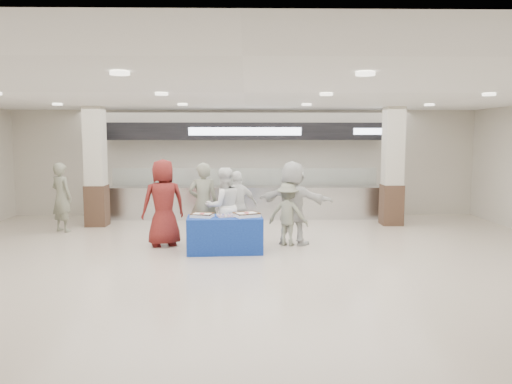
{
  "coord_description": "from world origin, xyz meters",
  "views": [
    {
      "loc": [
        0.04,
        -9.21,
        2.41
      ],
      "look_at": [
        0.25,
        1.6,
        1.2
      ],
      "focal_mm": 35.0,
      "sensor_mm": 36.0,
      "label": 1
    }
  ],
  "objects_px": {
    "soldier_b": "(288,214)",
    "civilian_white": "(293,203)",
    "soldier_a": "(203,203)",
    "chef_short": "(238,206)",
    "sheet_cake_left": "(202,215)",
    "cupcake_tray": "(227,216)",
    "soldier_bg": "(62,197)",
    "sheet_cake_right": "(246,214)",
    "civilian_maroon": "(163,203)",
    "chef_tall": "(224,206)",
    "display_table": "(225,234)"
  },
  "relations": [
    {
      "from": "display_table",
      "to": "sheet_cake_right",
      "type": "distance_m",
      "value": 0.62
    },
    {
      "from": "cupcake_tray",
      "to": "civilian_white",
      "type": "xyz_separation_m",
      "value": [
        1.45,
        0.79,
        0.16
      ]
    },
    {
      "from": "cupcake_tray",
      "to": "soldier_b",
      "type": "relative_size",
      "value": 0.29
    },
    {
      "from": "soldier_bg",
      "to": "civilian_white",
      "type": "bearing_deg",
      "value": -163.89
    },
    {
      "from": "civilian_maroon",
      "to": "chef_tall",
      "type": "relative_size",
      "value": 1.11
    },
    {
      "from": "sheet_cake_left",
      "to": "civilian_white",
      "type": "bearing_deg",
      "value": 22.26
    },
    {
      "from": "display_table",
      "to": "chef_tall",
      "type": "distance_m",
      "value": 0.88
    },
    {
      "from": "sheet_cake_right",
      "to": "soldier_bg",
      "type": "bearing_deg",
      "value": 153.07
    },
    {
      "from": "display_table",
      "to": "chef_short",
      "type": "distance_m",
      "value": 1.24
    },
    {
      "from": "sheet_cake_left",
      "to": "soldier_b",
      "type": "bearing_deg",
      "value": 20.28
    },
    {
      "from": "display_table",
      "to": "cupcake_tray",
      "type": "relative_size",
      "value": 3.82
    },
    {
      "from": "sheet_cake_left",
      "to": "cupcake_tray",
      "type": "xyz_separation_m",
      "value": [
        0.5,
        0.01,
        -0.02
      ]
    },
    {
      "from": "cupcake_tray",
      "to": "soldier_b",
      "type": "height_order",
      "value": "soldier_b"
    },
    {
      "from": "sheet_cake_left",
      "to": "civilian_white",
      "type": "distance_m",
      "value": 2.11
    },
    {
      "from": "sheet_cake_left",
      "to": "civilian_white",
      "type": "relative_size",
      "value": 0.26
    },
    {
      "from": "chef_tall",
      "to": "civilian_maroon",
      "type": "bearing_deg",
      "value": -17.8
    },
    {
      "from": "display_table",
      "to": "cupcake_tray",
      "type": "xyz_separation_m",
      "value": [
        0.04,
        -0.03,
        0.4
      ]
    },
    {
      "from": "civilian_maroon",
      "to": "soldier_a",
      "type": "bearing_deg",
      "value": 171.79
    },
    {
      "from": "chef_short",
      "to": "civilian_maroon",
      "type": "bearing_deg",
      "value": -5.26
    },
    {
      "from": "civilian_maroon",
      "to": "soldier_bg",
      "type": "distance_m",
      "value": 3.33
    },
    {
      "from": "sheet_cake_left",
      "to": "cupcake_tray",
      "type": "bearing_deg",
      "value": 0.89
    },
    {
      "from": "civilian_white",
      "to": "soldier_a",
      "type": "bearing_deg",
      "value": 22.64
    },
    {
      "from": "soldier_a",
      "to": "sheet_cake_right",
      "type": "bearing_deg",
      "value": 132.45
    },
    {
      "from": "chef_short",
      "to": "soldier_b",
      "type": "height_order",
      "value": "chef_short"
    },
    {
      "from": "sheet_cake_left",
      "to": "soldier_bg",
      "type": "height_order",
      "value": "soldier_bg"
    },
    {
      "from": "soldier_b",
      "to": "civilian_white",
      "type": "bearing_deg",
      "value": -111.1
    },
    {
      "from": "display_table",
      "to": "cupcake_tray",
      "type": "distance_m",
      "value": 0.41
    },
    {
      "from": "civilian_white",
      "to": "sheet_cake_left",
      "type": "bearing_deg",
      "value": 47.22
    },
    {
      "from": "display_table",
      "to": "soldier_a",
      "type": "bearing_deg",
      "value": 117.97
    },
    {
      "from": "chef_short",
      "to": "civilian_white",
      "type": "distance_m",
      "value": 1.3
    },
    {
      "from": "sheet_cake_right",
      "to": "soldier_b",
      "type": "xyz_separation_m",
      "value": [
        0.92,
        0.65,
        -0.1
      ]
    },
    {
      "from": "civilian_maroon",
      "to": "cupcake_tray",
      "type": "bearing_deg",
      "value": 133.07
    },
    {
      "from": "display_table",
      "to": "chef_short",
      "type": "bearing_deg",
      "value": 73.9
    },
    {
      "from": "chef_short",
      "to": "soldier_bg",
      "type": "xyz_separation_m",
      "value": [
        -4.47,
        1.23,
        0.07
      ]
    },
    {
      "from": "cupcake_tray",
      "to": "civilian_maroon",
      "type": "height_order",
      "value": "civilian_maroon"
    },
    {
      "from": "cupcake_tray",
      "to": "soldier_b",
      "type": "distance_m",
      "value": 1.5
    },
    {
      "from": "chef_tall",
      "to": "chef_short",
      "type": "relative_size",
      "value": 1.06
    },
    {
      "from": "sheet_cake_left",
      "to": "sheet_cake_right",
      "type": "bearing_deg",
      "value": 1.57
    },
    {
      "from": "soldier_b",
      "to": "chef_tall",
      "type": "bearing_deg",
      "value": 19.06
    },
    {
      "from": "chef_short",
      "to": "soldier_bg",
      "type": "height_order",
      "value": "soldier_bg"
    },
    {
      "from": "sheet_cake_right",
      "to": "cupcake_tray",
      "type": "relative_size",
      "value": 1.48
    },
    {
      "from": "sheet_cake_right",
      "to": "civilian_white",
      "type": "height_order",
      "value": "civilian_white"
    },
    {
      "from": "cupcake_tray",
      "to": "soldier_a",
      "type": "relative_size",
      "value": 0.22
    },
    {
      "from": "sheet_cake_right",
      "to": "chef_tall",
      "type": "xyz_separation_m",
      "value": [
        -0.51,
        0.75,
        0.06
      ]
    },
    {
      "from": "sheet_cake_right",
      "to": "display_table",
      "type": "bearing_deg",
      "value": 178.26
    },
    {
      "from": "sheet_cake_right",
      "to": "civilian_maroon",
      "type": "relative_size",
      "value": 0.31
    },
    {
      "from": "civilian_maroon",
      "to": "soldier_bg",
      "type": "relative_size",
      "value": 1.09
    },
    {
      "from": "soldier_b",
      "to": "soldier_bg",
      "type": "distance_m",
      "value": 5.85
    },
    {
      "from": "chef_short",
      "to": "soldier_b",
      "type": "bearing_deg",
      "value": 134.03
    },
    {
      "from": "cupcake_tray",
      "to": "civilian_maroon",
      "type": "distance_m",
      "value": 1.57
    }
  ]
}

